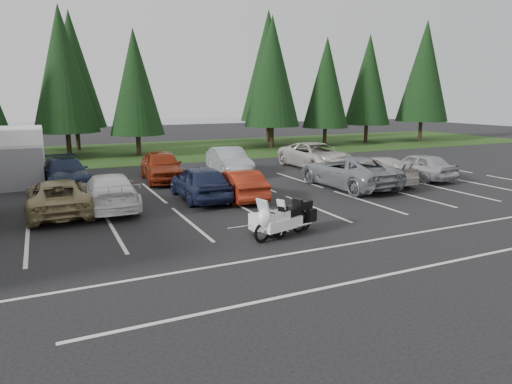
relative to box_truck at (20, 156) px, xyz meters
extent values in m
plane|color=black|center=(8.00, -12.50, -1.45)|extent=(120.00, 120.00, 0.00)
cube|color=#1B3210|center=(8.00, 11.50, -1.45)|extent=(80.00, 16.00, 0.01)
cube|color=slate|center=(12.00, 42.50, -1.45)|extent=(70.00, 50.00, 0.02)
cube|color=silver|center=(8.00, -10.50, -1.45)|extent=(32.00, 16.00, 0.01)
cylinder|color=#332316|center=(3.00, 10.40, -0.14)|extent=(0.36, 0.36, 2.62)
cone|color=black|center=(3.00, 10.40, 5.09)|extent=(4.80, 4.80, 9.27)
cylinder|color=#332316|center=(8.00, 9.10, -0.32)|extent=(0.36, 0.36, 2.26)
cone|color=black|center=(8.00, 9.10, 4.19)|extent=(4.14, 4.14, 7.99)
cylinder|color=#332316|center=(20.00, 9.60, -0.11)|extent=(0.36, 0.36, 2.69)
cone|color=black|center=(20.00, 9.60, 5.27)|extent=(4.93, 4.93, 9.52)
cylinder|color=#332316|center=(25.50, 9.30, -0.29)|extent=(0.36, 0.36, 2.33)
cone|color=black|center=(25.50, 9.30, 4.37)|extent=(4.27, 4.27, 8.24)
cylinder|color=#332316|center=(31.00, 10.10, -0.21)|extent=(0.36, 0.36, 2.47)
cone|color=black|center=(31.00, 10.10, 4.73)|extent=(4.53, 4.53, 8.76)
cylinder|color=#332316|center=(37.00, 8.80, -0.03)|extent=(0.36, 0.36, 2.83)
cone|color=black|center=(37.00, 8.80, 5.63)|extent=(5.19, 5.19, 10.03)
cylinder|color=#332316|center=(4.00, 15.00, -0.09)|extent=(0.36, 0.36, 2.71)
cone|color=black|center=(4.00, 15.00, 5.33)|extent=(4.97, 4.97, 9.61)
cylinder|color=#332316|center=(22.00, 14.30, 0.05)|extent=(0.36, 0.36, 3.00)
cone|color=black|center=(22.00, 14.30, 6.05)|extent=(5.50, 5.50, 10.62)
imported|color=#8B7B51|center=(1.52, -8.01, -0.75)|extent=(2.32, 5.02, 1.40)
imported|color=white|center=(3.46, -7.98, -0.71)|extent=(2.24, 5.15, 1.48)
imported|color=#18203E|center=(7.38, -7.92, -0.66)|extent=(1.95, 4.66, 1.58)
imported|color=maroon|center=(9.02, -8.58, -0.77)|extent=(1.77, 4.22, 1.35)
imported|color=gray|center=(15.12, -8.40, -0.63)|extent=(2.89, 5.97, 1.64)
imported|color=beige|center=(17.11, -8.16, -0.73)|extent=(2.17, 5.01, 1.44)
imported|color=#A7A7AC|center=(20.12, -8.17, -0.71)|extent=(2.02, 4.46, 1.49)
imported|color=#162138|center=(2.09, -2.05, -0.71)|extent=(2.50, 5.23, 1.47)
imported|color=maroon|center=(6.95, -2.62, -0.62)|extent=(2.37, 5.04, 1.67)
imported|color=gray|center=(11.11, -2.14, -0.66)|extent=(2.07, 4.93, 1.58)
imported|color=beige|center=(17.06, -2.33, -0.63)|extent=(2.86, 5.97, 1.64)
camera|label=1|loc=(1.08, -27.14, 3.11)|focal=32.00mm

